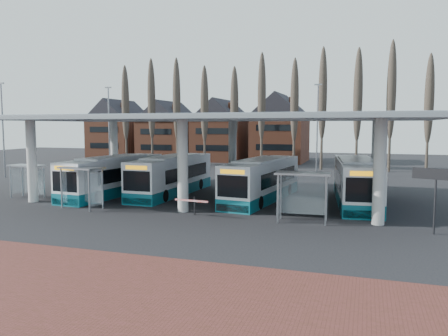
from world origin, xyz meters
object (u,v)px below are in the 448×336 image
(shelter_1, at_px, (83,178))
(shelter_2, at_px, (303,186))
(shelter_0, at_px, (28,174))
(bus_3, at_px, (356,182))
(bus_2, at_px, (262,180))
(bus_0, at_px, (114,177))
(bus_1, at_px, (172,176))

(shelter_1, distance_m, shelter_2, 14.73)
(shelter_1, bearing_deg, shelter_0, 172.09)
(shelter_2, bearing_deg, bus_3, 66.20)
(bus_2, bearing_deg, shelter_0, -158.37)
(bus_2, xyz_separation_m, shelter_2, (3.94, -6.61, 0.63))
(bus_0, distance_m, bus_3, 18.83)
(bus_2, bearing_deg, bus_3, 12.57)
(bus_1, height_order, bus_3, bus_3)
(bus_2, height_order, bus_3, bus_3)
(bus_3, distance_m, shelter_2, 7.85)
(shelter_0, height_order, shelter_1, shelter_1)
(bus_2, bearing_deg, shelter_1, -140.45)
(bus_3, distance_m, shelter_1, 19.15)
(bus_1, xyz_separation_m, shelter_2, (11.61, -7.12, 0.62))
(bus_3, xyz_separation_m, shelter_1, (-17.50, -7.74, 0.51))
(bus_1, height_order, shelter_1, bus_1)
(bus_0, height_order, shelter_2, bus_0)
(shelter_0, bearing_deg, bus_3, 20.02)
(bus_1, xyz_separation_m, bus_2, (7.67, -0.51, -0.01))
(bus_2, relative_size, shelter_2, 3.59)
(bus_1, relative_size, shelter_1, 3.49)
(bus_1, distance_m, shelter_1, 8.18)
(bus_1, distance_m, bus_3, 14.39)
(bus_2, distance_m, shelter_2, 7.72)
(bus_3, bearing_deg, bus_0, 179.78)
(bus_1, bearing_deg, shelter_1, -111.65)
(bus_1, relative_size, shelter_0, 3.89)
(bus_2, distance_m, bus_3, 6.75)
(bus_0, xyz_separation_m, shelter_2, (15.95, -5.33, 0.63))
(bus_1, bearing_deg, shelter_0, -151.04)
(bus_0, height_order, shelter_1, bus_0)
(bus_0, relative_size, bus_3, 0.96)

